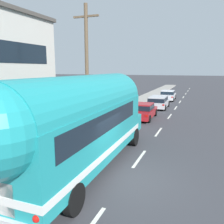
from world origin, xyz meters
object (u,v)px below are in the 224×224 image
(utility_pole, at_px, (87,68))
(car_second, at_px, (158,101))
(car_third, at_px, (168,95))
(car_lead, at_px, (143,110))
(painted_bus, at_px, (79,121))

(utility_pole, distance_m, car_second, 12.59)
(utility_pole, distance_m, car_third, 19.75)
(car_lead, relative_size, car_second, 1.01)
(car_lead, bearing_deg, car_third, 88.66)
(painted_bus, relative_size, car_second, 2.65)
(car_third, bearing_deg, car_second, -89.95)
(utility_pole, xyz_separation_m, car_third, (2.82, 19.19, -3.69))
(painted_bus, relative_size, car_third, 2.56)
(car_lead, bearing_deg, car_second, 86.90)
(utility_pole, bearing_deg, car_third, 81.65)
(utility_pole, relative_size, painted_bus, 0.74)
(painted_bus, height_order, car_second, painted_bus)
(car_lead, height_order, car_third, same)
(car_second, bearing_deg, utility_pole, -103.56)
(car_lead, distance_m, car_second, 5.96)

